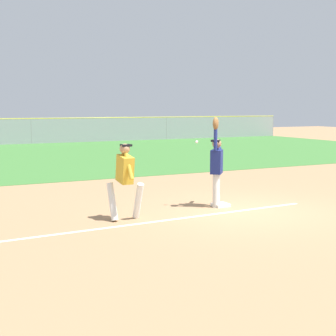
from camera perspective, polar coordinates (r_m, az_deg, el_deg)
ground_plane at (r=12.41m, az=8.39°, el=-4.86°), size 78.38×78.38×0.00m
outfield_grass at (r=26.66m, az=-11.30°, el=1.43°), size 41.01×18.15×0.01m
chalk_foul_line at (r=10.46m, az=-10.16°, el=-7.11°), size 11.99×0.76×0.01m
first_base at (r=12.90m, az=5.98°, el=-4.19°), size 0.38×0.38×0.08m
fielder at (r=12.69m, az=5.52°, el=0.57°), size 0.67×0.75×2.28m
runner at (r=11.21m, az=-4.89°, el=-0.91°), size 0.72×0.84×1.72m
baseball at (r=12.57m, az=3.27°, el=2.97°), size 0.07×0.07×0.07m
outfield_fence at (r=35.41m, az=-15.25°, el=4.08°), size 41.09×0.08×1.75m
parked_car_white at (r=40.21m, az=-14.35°, el=4.14°), size 4.47×2.25×1.25m
parked_car_black at (r=41.35m, az=-6.58°, el=4.39°), size 4.58×2.49×1.25m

